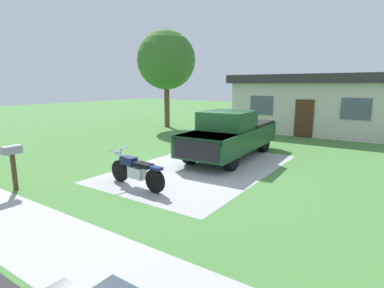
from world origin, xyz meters
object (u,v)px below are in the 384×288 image
(motorcycle, at_px, (136,171))
(neighbor_house, at_px, (315,103))
(mailbox, at_px, (12,156))
(pickup_truck, at_px, (232,134))
(shade_tree, at_px, (166,60))

(motorcycle, distance_m, neighbor_house, 14.13)
(mailbox, bearing_deg, pickup_truck, 65.52)
(pickup_truck, relative_size, shade_tree, 0.88)
(pickup_truck, bearing_deg, neighbor_house, 82.47)
(shade_tree, bearing_deg, mailbox, -69.80)
(shade_tree, relative_size, neighbor_house, 0.68)
(motorcycle, bearing_deg, pickup_truck, 83.21)
(mailbox, distance_m, shade_tree, 13.90)
(motorcycle, height_order, shade_tree, shade_tree)
(pickup_truck, bearing_deg, mailbox, -114.48)
(neighbor_house, bearing_deg, motorcycle, -97.27)
(motorcycle, bearing_deg, neighbor_house, 82.73)
(mailbox, xyz_separation_m, neighbor_house, (4.39, 16.07, 0.81))
(pickup_truck, distance_m, mailbox, 7.70)
(pickup_truck, relative_size, mailbox, 4.53)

